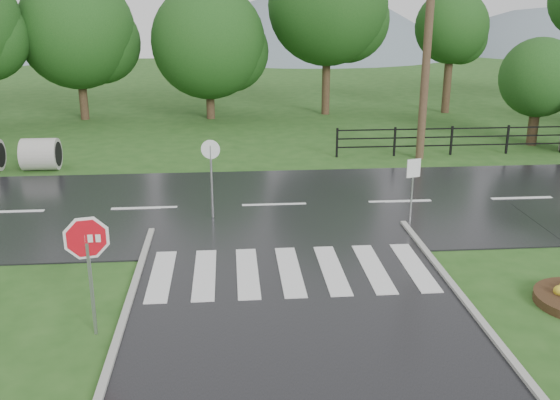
{
  "coord_description": "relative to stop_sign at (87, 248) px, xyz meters",
  "views": [
    {
      "loc": [
        -1.35,
        -8.38,
        6.21
      ],
      "look_at": [
        -0.15,
        6.0,
        1.5
      ],
      "focal_mm": 40.0,
      "sensor_mm": 36.0,
      "label": 1
    }
  ],
  "objects": [
    {
      "name": "treeline",
      "position": [
        5.02,
        21.45,
        -1.79
      ],
      "size": [
        83.2,
        5.2,
        10.0
      ],
      "color": "#164013",
      "rests_on": "ground"
    },
    {
      "name": "reg_sign_round",
      "position": [
        2.13,
        6.4,
        -0.3
      ],
      "size": [
        0.54,
        0.14,
        2.37
      ],
      "color": "#939399",
      "rests_on": "ground"
    },
    {
      "name": "reg_sign_small",
      "position": [
        7.77,
        5.45,
        -0.4
      ],
      "size": [
        0.42,
        0.14,
        1.94
      ],
      "color": "#939399",
      "rests_on": "ground"
    },
    {
      "name": "stop_sign",
      "position": [
        0.0,
        0.0,
        0.0
      ],
      "size": [
        1.11,
        0.27,
        2.55
      ],
      "color": "#939399",
      "rests_on": "ground"
    },
    {
      "name": "utility_pole_east",
      "position": [
        10.31,
        12.95,
        3.07
      ],
      "size": [
        1.68,
        0.52,
        9.56
      ],
      "color": "#473523",
      "rests_on": "ground"
    },
    {
      "name": "hills",
      "position": [
        7.51,
        62.45,
        -17.32
      ],
      "size": [
        102.0,
        48.0,
        48.0
      ],
      "color": "slate",
      "rests_on": "ground"
    },
    {
      "name": "fence_west",
      "position": [
        11.77,
        13.45,
        -1.06
      ],
      "size": [
        9.58,
        0.08,
        1.2
      ],
      "color": "black",
      "rests_on": "ground"
    },
    {
      "name": "main_road",
      "position": [
        4.02,
        7.45,
        -1.79
      ],
      "size": [
        90.0,
        8.0,
        0.04
      ],
      "primitive_type": "cube",
      "color": "black",
      "rests_on": "ground"
    },
    {
      "name": "entrance_tree_left",
      "position": [
        15.95,
        14.95,
        1.14
      ],
      "size": [
        3.37,
        3.37,
        4.63
      ],
      "color": "#3D2B1C",
      "rests_on": "ground"
    },
    {
      "name": "crosswalk",
      "position": [
        4.02,
        2.45,
        -1.73
      ],
      "size": [
        6.5,
        2.8,
        0.02
      ],
      "color": "silver",
      "rests_on": "ground"
    }
  ]
}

